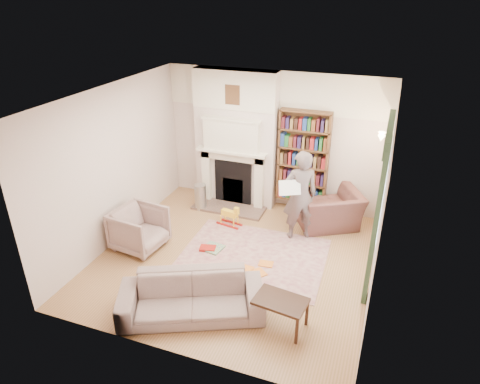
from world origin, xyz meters
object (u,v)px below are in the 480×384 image
at_px(bookcase, 303,157).
at_px(man_reading, 300,196).
at_px(sofa, 192,297).
at_px(armchair_reading, 328,209).
at_px(rocking_horse, 229,215).
at_px(paraffin_heater, 200,197).
at_px(armchair_left, 139,229).
at_px(coffee_table, 280,313).

height_order(bookcase, man_reading, bookcase).
bearing_deg(sofa, armchair_reading, 41.88).
height_order(man_reading, rocking_horse, man_reading).
height_order(bookcase, sofa, bookcase).
bearing_deg(paraffin_heater, rocking_horse, -28.24).
distance_m(armchair_reading, sofa, 3.45).
relative_size(sofa, paraffin_heater, 3.68).
bearing_deg(sofa, man_reading, 45.47).
bearing_deg(paraffin_heater, armchair_left, -102.90).
bearing_deg(armchair_left, rocking_horse, -36.66).
relative_size(armchair_reading, coffee_table, 1.62).
xyz_separation_m(paraffin_heater, rocking_horse, (0.81, -0.44, -0.06)).
bearing_deg(bookcase, armchair_left, -134.54).
height_order(paraffin_heater, rocking_horse, paraffin_heater).
relative_size(sofa, coffee_table, 2.89).
distance_m(armchair_reading, armchair_left, 3.56).
distance_m(bookcase, sofa, 3.81).
xyz_separation_m(man_reading, coffee_table, (0.30, -2.36, -0.63)).
bearing_deg(armchair_left, armchair_reading, -50.61).
xyz_separation_m(bookcase, armchair_left, (-2.35, -2.39, -0.80)).
bearing_deg(rocking_horse, bookcase, 55.09).
xyz_separation_m(armchair_left, man_reading, (2.55, 1.31, 0.48)).
xyz_separation_m(armchair_reading, coffee_table, (-0.15, -2.96, -0.14)).
bearing_deg(armchair_left, paraffin_heater, -5.99).
xyz_separation_m(bookcase, rocking_horse, (-1.15, -1.12, -0.96)).
relative_size(bookcase, paraffin_heater, 3.36).
distance_m(armchair_left, rocking_horse, 1.75).
distance_m(armchair_left, man_reading, 2.91).
relative_size(armchair_reading, man_reading, 0.66).
bearing_deg(sofa, coffee_table, -15.58).
distance_m(bookcase, rocking_horse, 1.87).
bearing_deg(paraffin_heater, coffee_table, -48.15).
relative_size(armchair_reading, armchair_left, 1.37).
bearing_deg(armchair_left, sofa, -120.60).
relative_size(armchair_left, man_reading, 0.49).
distance_m(bookcase, man_reading, 1.14).
bearing_deg(coffee_table, paraffin_heater, 139.59).
bearing_deg(coffee_table, armchair_left, 167.57).
xyz_separation_m(bookcase, sofa, (-0.73, -3.63, -0.88)).
bearing_deg(man_reading, sofa, 42.56).
xyz_separation_m(coffee_table, paraffin_heater, (-2.46, 2.75, 0.05)).
bearing_deg(armchair_reading, bookcase, -66.15).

